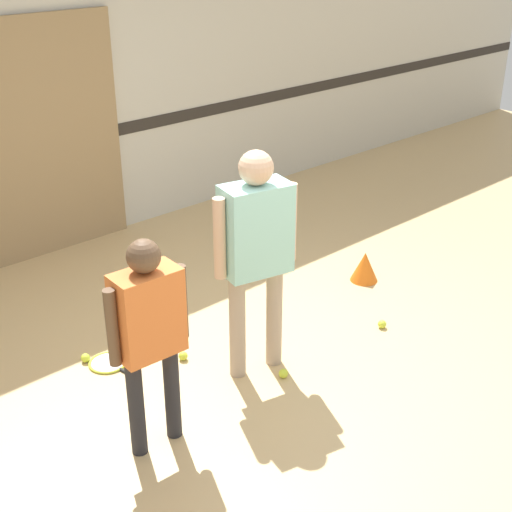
{
  "coord_description": "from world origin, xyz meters",
  "views": [
    {
      "loc": [
        -2.89,
        -2.93,
        2.93
      ],
      "look_at": [
        -0.03,
        0.21,
        0.89
      ],
      "focal_mm": 50.0,
      "sensor_mm": 36.0,
      "label": 1
    }
  ],
  "objects_px": {
    "tennis_ball_near_instructor": "(283,373)",
    "tennis_ball_stray_right": "(183,356)",
    "tennis_ball_by_spare_racket": "(85,358)",
    "training_cone": "(365,267)",
    "person_student_left": "(149,324)",
    "tennis_ball_stray_left": "(382,324)",
    "person_instructor": "(256,241)",
    "racket_spare_on_floor": "(110,363)"
  },
  "relations": [
    {
      "from": "tennis_ball_near_instructor",
      "to": "tennis_ball_stray_right",
      "type": "height_order",
      "value": "same"
    },
    {
      "from": "tennis_ball_stray_right",
      "to": "person_instructor",
      "type": "bearing_deg",
      "value": -52.82
    },
    {
      "from": "racket_spare_on_floor",
      "to": "tennis_ball_stray_left",
      "type": "height_order",
      "value": "tennis_ball_stray_left"
    },
    {
      "from": "tennis_ball_stray_left",
      "to": "tennis_ball_by_spare_racket",
      "type": "bearing_deg",
      "value": 149.67
    },
    {
      "from": "racket_spare_on_floor",
      "to": "tennis_ball_stray_left",
      "type": "bearing_deg",
      "value": 53.42
    },
    {
      "from": "person_student_left",
      "to": "tennis_ball_stray_left",
      "type": "bearing_deg",
      "value": 0.77
    },
    {
      "from": "person_student_left",
      "to": "racket_spare_on_floor",
      "type": "relative_size",
      "value": 2.81
    },
    {
      "from": "tennis_ball_by_spare_racket",
      "to": "tennis_ball_stray_left",
      "type": "height_order",
      "value": "same"
    },
    {
      "from": "racket_spare_on_floor",
      "to": "tennis_ball_stray_right",
      "type": "distance_m",
      "value": 0.53
    },
    {
      "from": "person_instructor",
      "to": "training_cone",
      "type": "distance_m",
      "value": 1.86
    },
    {
      "from": "tennis_ball_near_instructor",
      "to": "tennis_ball_by_spare_racket",
      "type": "xyz_separation_m",
      "value": [
        -0.93,
        1.1,
        0.0
      ]
    },
    {
      "from": "tennis_ball_stray_right",
      "to": "tennis_ball_by_spare_racket",
      "type": "bearing_deg",
      "value": 139.87
    },
    {
      "from": "tennis_ball_near_instructor",
      "to": "tennis_ball_stray_left",
      "type": "distance_m",
      "value": 1.04
    },
    {
      "from": "person_instructor",
      "to": "tennis_ball_by_spare_racket",
      "type": "height_order",
      "value": "person_instructor"
    },
    {
      "from": "racket_spare_on_floor",
      "to": "tennis_ball_stray_left",
      "type": "relative_size",
      "value": 7.37
    },
    {
      "from": "person_student_left",
      "to": "tennis_ball_stray_right",
      "type": "xyz_separation_m",
      "value": [
        0.66,
        0.62,
        -0.81
      ]
    },
    {
      "from": "tennis_ball_by_spare_racket",
      "to": "training_cone",
      "type": "relative_size",
      "value": 0.25
    },
    {
      "from": "tennis_ball_stray_left",
      "to": "tennis_ball_stray_right",
      "type": "height_order",
      "value": "same"
    },
    {
      "from": "tennis_ball_near_instructor",
      "to": "person_instructor",
      "type": "bearing_deg",
      "value": 105.61
    },
    {
      "from": "tennis_ball_stray_left",
      "to": "tennis_ball_stray_right",
      "type": "bearing_deg",
      "value": 154.03
    },
    {
      "from": "racket_spare_on_floor",
      "to": "person_instructor",
      "type": "bearing_deg",
      "value": 37.48
    },
    {
      "from": "tennis_ball_by_spare_racket",
      "to": "racket_spare_on_floor",
      "type": "bearing_deg",
      "value": -53.1
    },
    {
      "from": "tennis_ball_by_spare_racket",
      "to": "person_instructor",
      "type": "bearing_deg",
      "value": -45.63
    },
    {
      "from": "person_instructor",
      "to": "person_student_left",
      "type": "bearing_deg",
      "value": -156.73
    },
    {
      "from": "person_instructor",
      "to": "training_cone",
      "type": "height_order",
      "value": "person_instructor"
    },
    {
      "from": "tennis_ball_stray_right",
      "to": "tennis_ball_near_instructor",
      "type": "bearing_deg",
      "value": -59.15
    },
    {
      "from": "person_instructor",
      "to": "person_student_left",
      "type": "distance_m",
      "value": 1.01
    },
    {
      "from": "tennis_ball_stray_right",
      "to": "person_student_left",
      "type": "bearing_deg",
      "value": -137.01
    },
    {
      "from": "tennis_ball_near_instructor",
      "to": "training_cone",
      "type": "height_order",
      "value": "training_cone"
    },
    {
      "from": "person_student_left",
      "to": "training_cone",
      "type": "distance_m",
      "value": 2.75
    },
    {
      "from": "person_instructor",
      "to": "tennis_ball_stray_right",
      "type": "distance_m",
      "value": 1.1
    },
    {
      "from": "racket_spare_on_floor",
      "to": "training_cone",
      "type": "xyz_separation_m",
      "value": [
        2.37,
        -0.38,
        0.12
      ]
    },
    {
      "from": "tennis_ball_by_spare_racket",
      "to": "training_cone",
      "type": "distance_m",
      "value": 2.54
    },
    {
      "from": "person_student_left",
      "to": "tennis_ball_stray_left",
      "type": "relative_size",
      "value": 20.73
    },
    {
      "from": "person_student_left",
      "to": "training_cone",
      "type": "height_order",
      "value": "person_student_left"
    },
    {
      "from": "training_cone",
      "to": "person_student_left",
      "type": "bearing_deg",
      "value": -168.27
    },
    {
      "from": "racket_spare_on_floor",
      "to": "tennis_ball_near_instructor",
      "type": "bearing_deg",
      "value": 32.31
    },
    {
      "from": "person_instructor",
      "to": "racket_spare_on_floor",
      "type": "xyz_separation_m",
      "value": [
        -0.75,
        0.74,
        -0.99
      ]
    },
    {
      "from": "person_instructor",
      "to": "tennis_ball_stray_left",
      "type": "height_order",
      "value": "person_instructor"
    },
    {
      "from": "racket_spare_on_floor",
      "to": "training_cone",
      "type": "bearing_deg",
      "value": 72.61
    },
    {
      "from": "tennis_ball_near_instructor",
      "to": "tennis_ball_stray_left",
      "type": "relative_size",
      "value": 1.0
    },
    {
      "from": "tennis_ball_near_instructor",
      "to": "tennis_ball_stray_left",
      "type": "xyz_separation_m",
      "value": [
        1.04,
        -0.05,
        0.0
      ]
    }
  ]
}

